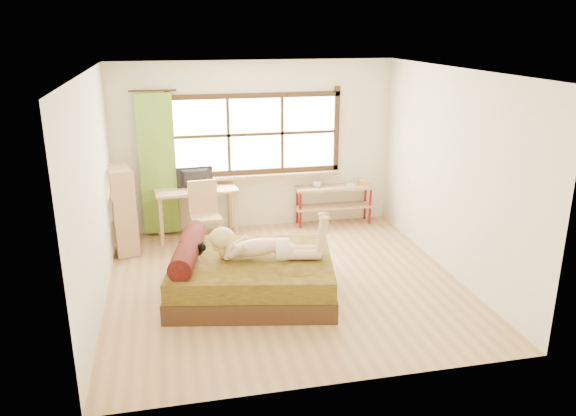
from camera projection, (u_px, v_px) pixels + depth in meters
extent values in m
plane|color=#9E754C|center=(285.00, 282.00, 7.34)|extent=(4.50, 4.50, 0.00)
plane|color=white|center=(284.00, 71.00, 6.51)|extent=(4.50, 4.50, 0.00)
plane|color=silver|center=(256.00, 146.00, 9.02)|extent=(4.50, 0.00, 4.50)
plane|color=silver|center=(339.00, 251.00, 4.84)|extent=(4.50, 0.00, 4.50)
plane|color=silver|center=(94.00, 194.00, 6.47)|extent=(0.00, 4.50, 4.50)
plane|color=silver|center=(451.00, 173.00, 7.38)|extent=(0.00, 4.50, 4.50)
cube|color=#FFEDBF|center=(255.00, 134.00, 8.95)|extent=(2.60, 0.01, 1.30)
cube|color=#A27758|center=(257.00, 176.00, 9.09)|extent=(2.80, 0.16, 0.04)
cube|color=#538022|center=(158.00, 165.00, 8.65)|extent=(0.55, 0.10, 2.20)
cube|color=black|center=(253.00, 285.00, 6.98)|extent=(2.25, 1.94, 0.25)
cube|color=#33200B|center=(252.00, 267.00, 6.91)|extent=(2.20, 1.90, 0.25)
cylinder|color=black|center=(188.00, 249.00, 6.82)|extent=(0.53, 1.37, 0.28)
cube|color=#A27758|center=(196.00, 190.00, 8.72)|extent=(1.30, 0.68, 0.04)
cube|color=#A27758|center=(161.00, 222.00, 8.47)|extent=(0.06, 0.06, 0.75)
cube|color=#A27758|center=(236.00, 215.00, 8.79)|extent=(0.06, 0.06, 0.75)
cube|color=#A27758|center=(159.00, 213.00, 8.89)|extent=(0.06, 0.06, 0.75)
cube|color=#A27758|center=(230.00, 206.00, 9.21)|extent=(0.06, 0.06, 0.75)
imported|color=black|center=(195.00, 178.00, 8.71)|extent=(0.57, 0.12, 0.32)
cube|color=#A27758|center=(206.00, 217.00, 8.41)|extent=(0.47, 0.47, 0.04)
cube|color=#A27758|center=(203.00, 196.00, 8.51)|extent=(0.44, 0.08, 0.50)
cube|color=#A27758|center=(196.00, 238.00, 8.26)|extent=(0.05, 0.05, 0.44)
cube|color=#A27758|center=(221.00, 235.00, 8.37)|extent=(0.05, 0.05, 0.44)
cube|color=#A27758|center=(192.00, 229.00, 8.61)|extent=(0.05, 0.05, 0.44)
cube|color=#A27758|center=(216.00, 227.00, 8.71)|extent=(0.05, 0.05, 0.44)
cube|color=#A27758|center=(334.00, 188.00, 9.33)|extent=(1.31, 0.36, 0.04)
cube|color=#A27758|center=(334.00, 206.00, 9.43)|extent=(1.31, 0.36, 0.03)
cylinder|color=maroon|center=(301.00, 209.00, 9.20)|extent=(0.04, 0.04, 0.65)
cylinder|color=maroon|center=(370.00, 205.00, 9.41)|extent=(0.04, 0.04, 0.65)
cylinder|color=maroon|center=(297.00, 205.00, 9.44)|extent=(0.04, 0.04, 0.65)
cylinder|color=maroon|center=(365.00, 201.00, 9.66)|extent=(0.04, 0.04, 0.65)
cube|color=gold|center=(362.00, 182.00, 9.40)|extent=(0.11, 0.11, 0.09)
imported|color=gray|center=(317.00, 184.00, 9.25)|extent=(0.13, 0.13, 0.10)
imported|color=gray|center=(346.00, 185.00, 9.36)|extent=(0.16, 0.21, 0.02)
cube|color=#A27758|center=(126.00, 249.00, 8.31)|extent=(0.42, 0.58, 0.03)
cube|color=#A27758|center=(124.00, 223.00, 8.19)|extent=(0.42, 0.58, 0.03)
cube|color=#A27758|center=(122.00, 197.00, 8.07)|extent=(0.42, 0.58, 0.03)
cube|color=#A27758|center=(119.00, 171.00, 7.94)|extent=(0.42, 0.58, 0.03)
cube|color=#A27758|center=(126.00, 216.00, 7.90)|extent=(0.31, 0.10, 1.27)
cube|color=#A27758|center=(120.00, 206.00, 8.35)|extent=(0.31, 0.10, 1.27)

